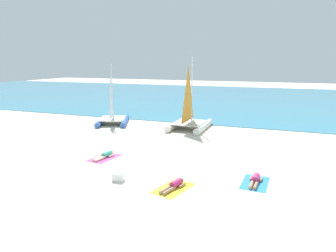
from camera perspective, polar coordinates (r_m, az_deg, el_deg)
ground_plane at (r=23.95m, az=3.77°, el=-0.68°), size 120.00×120.00×0.00m
ocean_water at (r=45.39m, az=11.91°, el=5.20°), size 120.00×40.00×0.05m
sailboat_blue at (r=26.44m, az=-10.44°, el=2.06°), size 3.88×4.63×5.16m
sailboat_white at (r=24.07m, az=4.08°, el=1.44°), size 2.81×4.37×5.67m
towel_left at (r=17.37m, az=-11.91°, el=-5.88°), size 1.38×2.05×0.01m
sunbather_left at (r=17.38m, az=-11.78°, el=-5.43°), size 0.64×1.57×0.30m
towel_middle at (r=13.12m, az=1.03°, el=-11.67°), size 1.56×2.12×0.01m
sunbather_middle at (r=13.13m, az=1.20°, el=-11.07°), size 0.79×1.55×0.30m
towel_right at (r=14.20m, az=16.12°, el=-10.27°), size 1.20×1.96×0.01m
sunbather_right at (r=14.22m, az=16.18°, el=-9.70°), size 0.56×1.57×0.30m
cooler_box at (r=14.03m, az=-9.38°, el=-9.46°), size 0.50×0.36×0.36m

